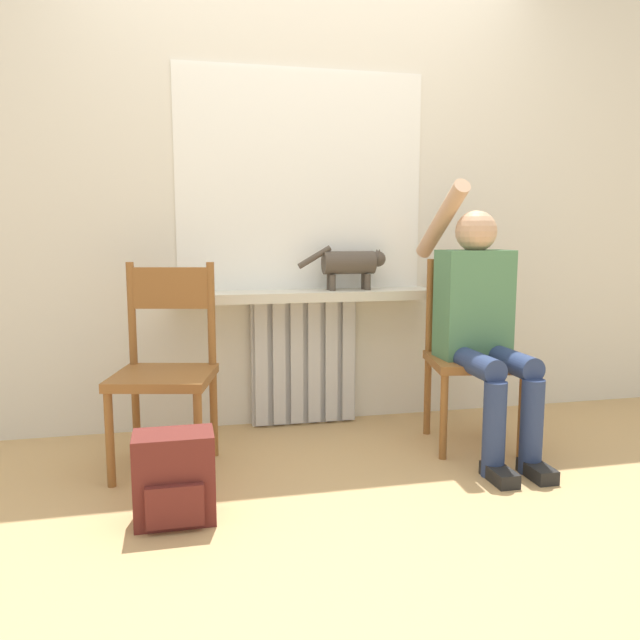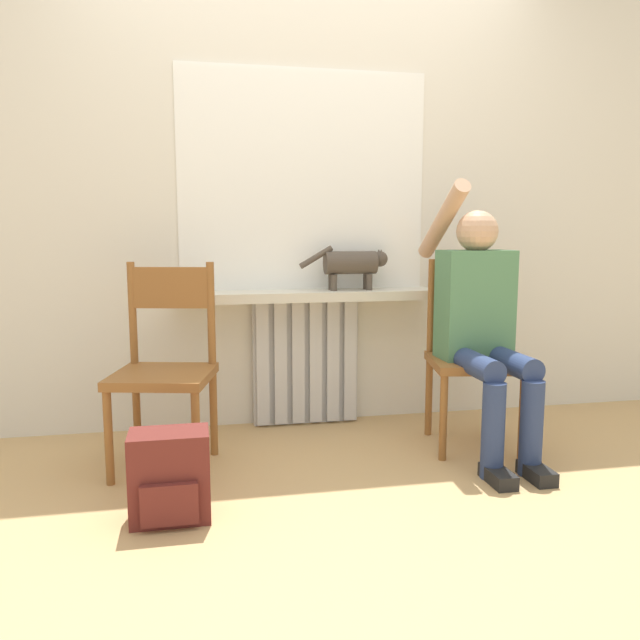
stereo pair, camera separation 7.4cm
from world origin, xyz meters
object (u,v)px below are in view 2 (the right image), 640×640
(chair_left, at_px, (165,365))
(chair_right, at_px, (472,352))
(cat, at_px, (353,263))
(backpack, at_px, (170,477))
(person, at_px, (482,318))

(chair_left, height_order, chair_right, same)
(cat, xyz_separation_m, backpack, (-0.94, -0.99, -0.73))
(chair_right, bearing_deg, cat, 150.59)
(chair_right, distance_m, backpack, 1.58)
(cat, bearing_deg, chair_right, -40.24)
(backpack, bearing_deg, chair_right, 21.25)
(chair_left, height_order, cat, cat)
(chair_right, bearing_deg, person, -83.63)
(person, relative_size, cat, 2.68)
(person, relative_size, backpack, 3.89)
(chair_left, relative_size, person, 0.71)
(chair_left, xyz_separation_m, chair_right, (1.48, 0.00, 0.00))
(person, height_order, cat, person)
(chair_right, height_order, cat, cat)
(chair_left, relative_size, chair_right, 1.00)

